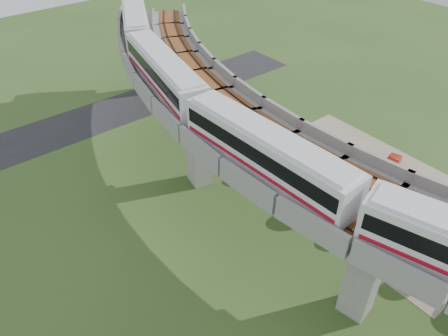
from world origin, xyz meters
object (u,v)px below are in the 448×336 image
(metro_train, at_px, (234,103))
(car_white, at_px, (388,219))
(car_dark, at_px, (333,190))
(car_red, at_px, (392,164))

(metro_train, bearing_deg, car_white, -45.26)
(car_white, distance_m, car_dark, 6.24)
(metro_train, distance_m, car_white, 19.12)
(car_red, height_order, car_dark, car_dark)
(metro_train, xyz_separation_m, car_red, (18.67, -5.70, -11.65))
(car_red, relative_size, car_dark, 0.85)
(metro_train, xyz_separation_m, car_white, (10.66, -10.76, -11.66))
(car_red, bearing_deg, car_white, -74.67)
(car_white, xyz_separation_m, car_red, (8.00, 5.06, 0.01))
(car_white, relative_size, car_dark, 0.81)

